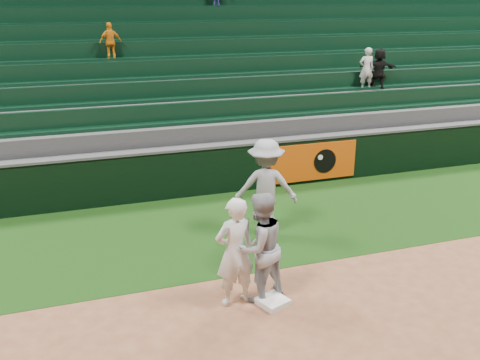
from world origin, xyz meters
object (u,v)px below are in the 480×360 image
Objects in this scene: first_base at (273,302)px; first_baseman at (235,252)px; baserunner at (260,247)px; base_coach at (266,187)px.

first_baseman is (-0.56, 0.25, 0.86)m from first_base.
first_baseman reaches higher than first_base.
baserunner is at bearing 116.57° from first_base.
base_coach is at bearing -131.34° from baserunner.
first_base is 0.21× the size of base_coach.
base_coach reaches higher than first_base.
first_base is 0.24× the size of first_baseman.
first_base is 2.95m from base_coach.
first_base is 0.92m from baserunner.
first_baseman is 0.43m from baserunner.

